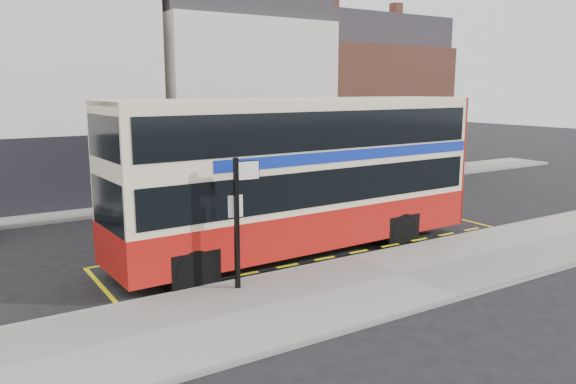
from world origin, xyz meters
TOP-DOWN VIEW (x-y plane):
  - ground at (0.00, 0.00)m, footprint 120.00×120.00m
  - pavement at (0.00, -2.30)m, footprint 40.00×4.00m
  - kerb at (0.00, -0.38)m, footprint 40.00×0.15m
  - far_pavement at (0.00, 11.00)m, footprint 50.00×3.00m
  - road_markings at (0.00, 1.60)m, footprint 14.00×3.40m
  - terrace_left at (-5.50, 14.99)m, footprint 8.00×8.01m
  - terrace_green_shop at (3.50, 14.99)m, footprint 9.00×8.01m
  - terrace_right at (12.50, 14.99)m, footprint 9.00×8.01m
  - double_decker_bus at (-0.80, 1.23)m, footprint 12.14×3.18m
  - bus_stop_post at (-4.14, -0.92)m, footprint 0.81×0.17m
  - car_grey at (1.45, 8.38)m, footprint 4.25×1.84m
  - car_white at (6.49, 9.80)m, footprint 4.78×2.37m
  - street_tree_right at (3.54, 11.62)m, footprint 2.64×2.64m

SIDE VIEW (x-z plane):
  - ground at x=0.00m, z-range 0.00..0.00m
  - road_markings at x=0.00m, z-range 0.00..0.01m
  - pavement at x=0.00m, z-range 0.00..0.15m
  - kerb at x=0.00m, z-range 0.00..0.15m
  - far_pavement at x=0.00m, z-range 0.00..0.15m
  - car_white at x=6.49m, z-range 0.00..1.34m
  - car_grey at x=1.45m, z-range 0.00..1.36m
  - bus_stop_post at x=-4.14m, z-range 0.46..3.76m
  - double_decker_bus at x=-0.80m, z-range 0.12..4.94m
  - street_tree_right at x=3.54m, z-range 1.03..6.72m
  - terrace_right at x=12.50m, z-range -0.58..9.72m
  - terrace_green_shop at x=3.50m, z-range -0.58..10.72m
  - terrace_left at x=-5.50m, z-range -0.58..11.22m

